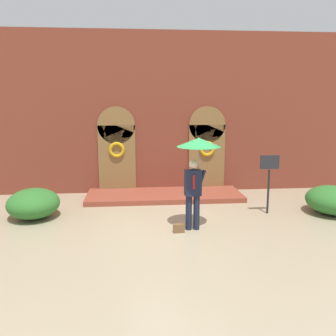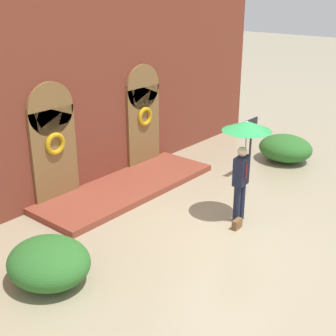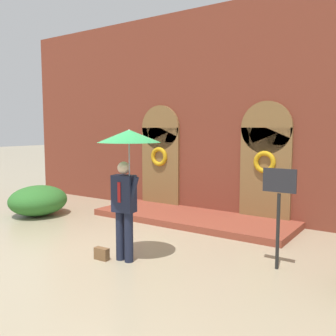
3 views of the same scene
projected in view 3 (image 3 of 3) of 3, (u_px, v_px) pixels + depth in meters
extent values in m
plane|color=tan|center=(110.00, 254.00, 7.12)|extent=(80.00, 80.00, 0.00)
cube|color=brown|center=(214.00, 113.00, 10.27)|extent=(14.00, 0.50, 5.60)
cube|color=brown|center=(160.00, 168.00, 11.10)|extent=(1.30, 0.08, 2.40)
cylinder|color=brown|center=(160.00, 128.00, 10.97)|extent=(1.30, 0.08, 1.30)
cube|color=brown|center=(265.00, 176.00, 9.31)|extent=(1.30, 0.08, 2.40)
cylinder|color=brown|center=(266.00, 128.00, 9.18)|extent=(1.30, 0.08, 1.30)
torus|color=#C69314|center=(159.00, 157.00, 11.00)|extent=(0.56, 0.12, 0.56)
torus|color=#C69314|center=(264.00, 162.00, 9.22)|extent=(0.56, 0.12, 0.56)
cube|color=brown|center=(192.00, 218.00, 9.62)|extent=(5.20, 1.80, 0.16)
cylinder|color=#191E33|center=(120.00, 235.00, 6.77)|extent=(0.16, 0.16, 0.90)
cylinder|color=#191E33|center=(129.00, 237.00, 6.66)|extent=(0.16, 0.16, 0.90)
cube|color=#191E33|center=(124.00, 194.00, 6.64)|extent=(0.43, 0.29, 0.66)
cube|color=#A51919|center=(119.00, 192.00, 6.52)|extent=(0.06, 0.02, 0.36)
sphere|color=beige|center=(124.00, 168.00, 6.59)|extent=(0.22, 0.22, 0.22)
cylinder|color=#191E33|center=(133.00, 189.00, 6.50)|extent=(0.22, 0.09, 0.46)
cylinder|color=gray|center=(129.00, 171.00, 6.52)|extent=(0.02, 0.02, 0.98)
cone|color=#1E7538|center=(129.00, 136.00, 6.45)|extent=(1.10, 1.10, 0.22)
cone|color=white|center=(129.00, 135.00, 6.45)|extent=(0.61, 0.61, 0.20)
cube|color=brown|center=(102.00, 254.00, 6.80)|extent=(0.29, 0.13, 0.22)
cylinder|color=black|center=(278.00, 232.00, 6.30)|extent=(0.06, 0.06, 1.30)
cube|color=#232328|center=(279.00, 180.00, 6.21)|extent=(0.56, 0.03, 0.40)
ellipsoid|color=#2D6B28|center=(38.00, 200.00, 10.27)|extent=(1.44, 1.62, 0.82)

